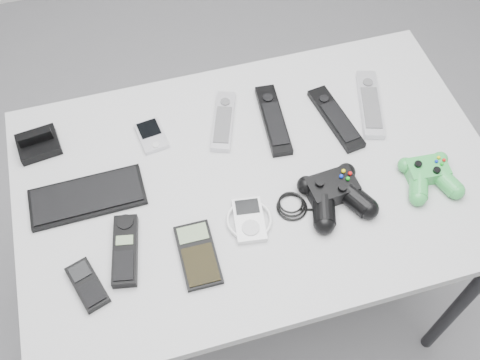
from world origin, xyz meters
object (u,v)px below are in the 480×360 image
object	(u,v)px
pda_keyboard	(87,197)
mobile_phone	(87,285)
remote_silver_a	(223,121)
remote_silver_b	(370,104)
pda	(152,135)
controller_black	(335,193)
remote_black_a	(273,119)
desk	(257,191)
calculator	(198,254)
controller_green	(429,174)
mp3_player	(249,220)
remote_black_b	(336,118)
cordless_handset	(125,250)

from	to	relation	value
pda_keyboard	mobile_phone	world-z (taller)	mobile_phone
remote_silver_a	remote_silver_b	size ratio (longest dim) A/B	0.85
pda	remote_silver_a	size ratio (longest dim) A/B	0.52
mobile_phone	controller_black	world-z (taller)	controller_black
remote_black_a	desk	bearing A→B (deg)	-115.38
pda_keyboard	controller_black	size ratio (longest dim) A/B	0.98
desk	mobile_phone	bearing A→B (deg)	-158.04
calculator	controller_green	xyz separation A→B (m)	(0.56, 0.05, 0.01)
mp3_player	controller_green	size ratio (longest dim) A/B	0.78
remote_silver_a	remote_black_b	xyz separation A→B (m)	(0.27, -0.07, -0.00)
pda	controller_green	xyz separation A→B (m)	(0.60, -0.30, 0.01)
controller_green	cordless_handset	bearing A→B (deg)	-175.76
controller_black	controller_green	distance (m)	0.23
remote_silver_a	mobile_phone	size ratio (longest dim) A/B	1.61
cordless_handset	desk	bearing A→B (deg)	29.91
controller_green	pda_keyboard	bearing A→B (deg)	172.56
pda_keyboard	pda	xyz separation A→B (m)	(0.18, 0.14, -0.00)
remote_black_a	remote_silver_a	bearing A→B (deg)	170.92
controller_black	remote_black_a	bearing A→B (deg)	99.45
remote_silver_a	controller_black	bearing A→B (deg)	-36.99
pda	mobile_phone	size ratio (longest dim) A/B	0.84
remote_silver_b	cordless_handset	xyz separation A→B (m)	(-0.67, -0.24, 0.00)
remote_black_b	mp3_player	bearing A→B (deg)	-151.15
remote_black_b	remote_silver_b	world-z (taller)	remote_silver_b
desk	cordless_handset	xyz separation A→B (m)	(-0.33, -0.11, 0.08)
remote_black_b	desk	bearing A→B (deg)	-163.93
desk	cordless_handset	distance (m)	0.36
desk	remote_silver_a	distance (m)	0.20
mobile_phone	remote_silver_a	bearing A→B (deg)	23.89
pda_keyboard	pda	size ratio (longest dim) A/B	2.72
remote_black_b	mp3_player	xyz separation A→B (m)	(-0.29, -0.22, -0.00)
remote_silver_b	remote_black_b	bearing A→B (deg)	-151.95
remote_black_b	controller_black	world-z (taller)	controller_black
calculator	remote_silver_b	bearing A→B (deg)	29.98
remote_silver_b	remote_black_a	bearing A→B (deg)	-167.15
desk	calculator	distance (m)	0.26
remote_silver_b	cordless_handset	bearing A→B (deg)	-143.28
mp3_player	mobile_phone	bearing A→B (deg)	-163.30
desk	pda_keyboard	size ratio (longest dim) A/B	4.33
cordless_handset	remote_black_b	bearing A→B (deg)	32.25
remote_black_b	calculator	world-z (taller)	remote_black_b
desk	controller_green	xyz separation A→B (m)	(0.38, -0.12, 0.09)
mobile_phone	cordless_handset	xyz separation A→B (m)	(0.09, 0.06, 0.00)
pda_keyboard	pda	world-z (taller)	same
desk	calculator	bearing A→B (deg)	-138.12
remote_black_a	remote_silver_b	xyz separation A→B (m)	(0.25, -0.02, -0.00)
remote_silver_b	controller_black	bearing A→B (deg)	-111.84
mobile_phone	calculator	bearing A→B (deg)	-16.79
controller_green	remote_black_b	bearing A→B (deg)	126.65
remote_silver_a	mp3_player	xyz separation A→B (m)	(-0.02, -0.29, -0.00)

